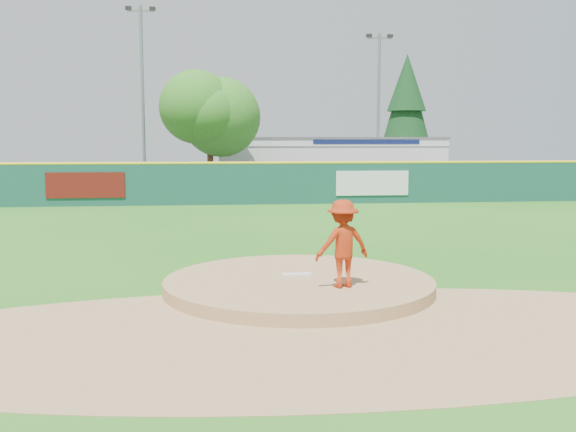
{
  "coord_description": "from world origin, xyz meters",
  "views": [
    {
      "loc": [
        -1.65,
        -12.77,
        3.03
      ],
      "look_at": [
        0.0,
        2.0,
        1.3
      ],
      "focal_mm": 40.0,
      "sensor_mm": 36.0,
      "label": 1
    }
  ],
  "objects": [
    {
      "name": "conifer_tree",
      "position": [
        13.0,
        36.0,
        5.54
      ],
      "size": [
        4.4,
        4.4,
        9.5
      ],
      "color": "#382314",
      "rests_on": "ground"
    },
    {
      "name": "pitching_rubber",
      "position": [
        0.0,
        0.3,
        0.27
      ],
      "size": [
        0.6,
        0.15,
        0.04
      ],
      "primitive_type": "cube",
      "color": "white",
      "rests_on": "pitchers_mound"
    },
    {
      "name": "light_pole_left",
      "position": [
        -6.0,
        27.0,
        6.05
      ],
      "size": [
        1.75,
        0.25,
        11.0
      ],
      "color": "gray",
      "rests_on": "ground"
    },
    {
      "name": "outfield_fence",
      "position": [
        0.0,
        18.0,
        1.09
      ],
      "size": [
        40.0,
        0.14,
        2.07
      ],
      "color": "#15453A",
      "rests_on": "ground"
    },
    {
      "name": "pitcher",
      "position": [
        0.73,
        -0.88,
        1.09
      ],
      "size": [
        1.21,
        0.88,
        1.68
      ],
      "primitive_type": "imported",
      "rotation": [
        0.0,
        0.0,
        3.39
      ],
      "color": "#A42A0E",
      "rests_on": "pitchers_mound"
    },
    {
      "name": "pool_building_grp",
      "position": [
        6.0,
        31.99,
        1.66
      ],
      "size": [
        15.2,
        8.2,
        3.31
      ],
      "color": "silver",
      "rests_on": "ground"
    },
    {
      "name": "parking_lot",
      "position": [
        0.0,
        27.0,
        0.01
      ],
      "size": [
        44.0,
        16.0,
        0.02
      ],
      "primitive_type": "cube",
      "color": "#38383A",
      "rests_on": "ground"
    },
    {
      "name": "deciduous_tree",
      "position": [
        -2.0,
        25.0,
        4.55
      ],
      "size": [
        5.6,
        5.6,
        7.36
      ],
      "color": "#382314",
      "rests_on": "ground"
    },
    {
      "name": "pitchers_mound",
      "position": [
        0.0,
        0.0,
        0.0
      ],
      "size": [
        5.5,
        5.5,
        0.5
      ],
      "primitive_type": "cylinder",
      "color": "#9E774C",
      "rests_on": "ground"
    },
    {
      "name": "infield_dirt_arc",
      "position": [
        0.0,
        -3.0,
        0.01
      ],
      "size": [
        15.4,
        15.4,
        0.01
      ],
      "primitive_type": "cylinder",
      "color": "#9E774C",
      "rests_on": "ground"
    },
    {
      "name": "fence_banners",
      "position": [
        -0.9,
        17.92,
        1.0
      ],
      "size": [
        17.27,
        0.04,
        1.2
      ],
      "color": "#5E130D",
      "rests_on": "ground"
    },
    {
      "name": "van",
      "position": [
        2.6,
        22.29,
        0.79
      ],
      "size": [
        5.58,
        2.67,
        1.54
      ],
      "primitive_type": "imported",
      "rotation": [
        0.0,
        0.0,
        1.59
      ],
      "color": "white",
      "rests_on": "parking_lot"
    },
    {
      "name": "light_pole_right",
      "position": [
        9.0,
        29.0,
        5.54
      ],
      "size": [
        1.75,
        0.25,
        10.0
      ],
      "color": "gray",
      "rests_on": "ground"
    },
    {
      "name": "ground",
      "position": [
        0.0,
        0.0,
        0.0
      ],
      "size": [
        120.0,
        120.0,
        0.0
      ],
      "primitive_type": "plane",
      "color": "#286B19",
      "rests_on": "ground"
    }
  ]
}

